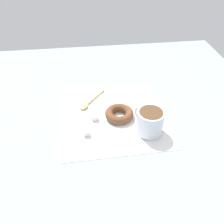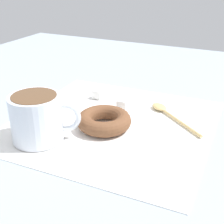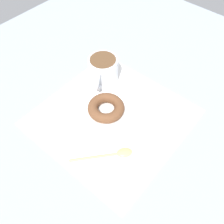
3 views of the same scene
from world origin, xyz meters
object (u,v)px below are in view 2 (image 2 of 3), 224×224
at_px(coffee_cup, 37,117).
at_px(sugar_cube, 98,94).
at_px(sugar_cube_extra, 123,104).
at_px(spoon, 166,111).
at_px(donut, 104,120).

distance_m(coffee_cup, sugar_cube, 0.20).
bearing_deg(sugar_cube_extra, spoon, -167.82).
height_order(donut, sugar_cube, donut).
bearing_deg(sugar_cube, coffee_cup, 88.07).
height_order(coffee_cup, donut, coffee_cup).
xyz_separation_m(spoon, sugar_cube, (0.15, -0.01, 0.01)).
xyz_separation_m(spoon, sugar_cube_extra, (0.08, 0.02, 0.01)).
bearing_deg(donut, coffee_cup, 45.97).
relative_size(coffee_cup, donut, 1.11).
bearing_deg(sugar_cube, donut, 122.44).
bearing_deg(donut, sugar_cube_extra, -89.43).
bearing_deg(sugar_cube, sugar_cube_extra, 157.46).
relative_size(donut, sugar_cube_extra, 4.88).
xyz_separation_m(donut, sugar_cube_extra, (0.00, -0.08, -0.00)).
bearing_deg(spoon, sugar_cube, -4.30).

